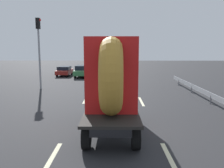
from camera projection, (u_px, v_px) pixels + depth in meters
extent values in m
plane|color=#28282B|center=(118.00, 129.00, 10.25)|extent=(120.00, 120.00, 0.00)
cylinder|color=black|center=(94.00, 113.00, 11.16)|extent=(0.28, 0.89, 0.89)
cylinder|color=black|center=(130.00, 113.00, 11.14)|extent=(0.28, 0.89, 0.89)
cylinder|color=black|center=(86.00, 137.00, 8.12)|extent=(0.28, 0.89, 0.89)
cylinder|color=black|center=(136.00, 137.00, 8.10)|extent=(0.28, 0.89, 0.89)
cube|color=black|center=(112.00, 112.00, 9.60)|extent=(1.30, 4.95, 0.25)
cube|color=#4C5156|center=(112.00, 87.00, 10.97)|extent=(2.00, 1.95, 1.35)
cube|color=black|center=(112.00, 81.00, 10.87)|extent=(2.02, 1.85, 0.44)
cube|color=black|center=(111.00, 115.00, 8.61)|extent=(2.00, 3.00, 0.10)
cube|color=black|center=(112.00, 91.00, 9.96)|extent=(1.80, 0.08, 1.10)
torus|color=#B7842D|center=(111.00, 76.00, 8.25)|extent=(0.79, 2.75, 2.75)
cube|color=red|center=(111.00, 76.00, 8.25)|extent=(1.90, 0.03, 2.75)
cylinder|color=black|center=(79.00, 73.00, 30.48)|extent=(0.23, 0.67, 0.67)
cylinder|color=black|center=(91.00, 73.00, 30.46)|extent=(0.23, 0.67, 0.67)
cylinder|color=black|center=(75.00, 75.00, 27.71)|extent=(0.23, 0.67, 0.67)
cylinder|color=black|center=(89.00, 75.00, 27.69)|extent=(0.23, 0.67, 0.67)
cube|color=#33723F|center=(84.00, 72.00, 29.04)|extent=(1.88, 4.38, 0.57)
cube|color=black|center=(83.00, 68.00, 28.86)|extent=(1.69, 2.45, 0.52)
cylinder|color=gray|center=(40.00, 59.00, 20.19)|extent=(0.16, 0.16, 5.09)
cube|color=black|center=(38.00, 23.00, 19.75)|extent=(0.30, 0.36, 0.90)
sphere|color=red|center=(40.00, 20.00, 19.71)|extent=(0.20, 0.20, 0.20)
cube|color=gray|center=(200.00, 90.00, 16.62)|extent=(0.06, 14.99, 0.32)
cylinder|color=slate|center=(211.00, 100.00, 14.81)|extent=(0.10, 0.10, 0.55)
cylinder|color=slate|center=(192.00, 89.00, 18.52)|extent=(0.10, 0.10, 0.55)
cylinder|color=slate|center=(179.00, 83.00, 22.22)|extent=(0.10, 0.10, 0.55)
cube|color=beige|center=(51.00, 160.00, 7.35)|extent=(0.16, 2.59, 0.01)
cube|color=beige|center=(86.00, 99.00, 16.14)|extent=(0.16, 2.54, 0.01)
cube|color=beige|center=(170.00, 158.00, 7.46)|extent=(0.16, 2.41, 0.01)
cube|color=beige|center=(141.00, 101.00, 15.52)|extent=(0.16, 2.64, 0.01)
cylinder|color=black|center=(61.00, 73.00, 31.49)|extent=(0.20, 0.57, 0.57)
cylinder|color=black|center=(72.00, 73.00, 31.47)|extent=(0.20, 0.57, 0.57)
cylinder|color=black|center=(57.00, 75.00, 29.12)|extent=(0.20, 0.57, 0.57)
cylinder|color=black|center=(68.00, 75.00, 29.10)|extent=(0.20, 0.57, 0.57)
cube|color=maroon|center=(65.00, 72.00, 30.26)|extent=(1.61, 3.75, 0.49)
cube|color=black|center=(64.00, 68.00, 30.10)|extent=(1.44, 2.10, 0.45)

